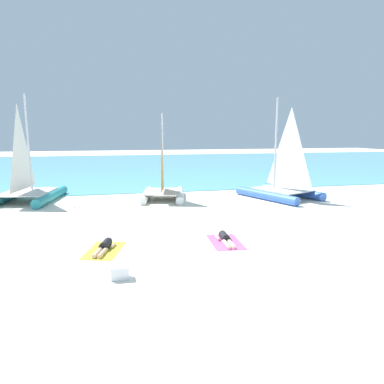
{
  "coord_description": "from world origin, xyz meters",
  "views": [
    {
      "loc": [
        -3.49,
        -10.05,
        4.0
      ],
      "look_at": [
        0.0,
        5.62,
        1.2
      ],
      "focal_mm": 31.76,
      "sensor_mm": 36.0,
      "label": 1
    }
  ],
  "objects_px": {
    "towel_left": "(104,250)",
    "sunbather_left": "(105,246)",
    "sunbather_right": "(225,238)",
    "sailboat_blue": "(281,184)",
    "cooler_box": "(120,272)",
    "sailboat_white": "(163,187)",
    "towel_right": "(226,242)",
    "sailboat_teal": "(27,186)"
  },
  "relations": [
    {
      "from": "sunbather_right",
      "to": "sailboat_blue",
      "type": "bearing_deg",
      "value": 54.04
    },
    {
      "from": "sailboat_blue",
      "to": "towel_left",
      "type": "distance_m",
      "value": 12.85
    },
    {
      "from": "sunbather_left",
      "to": "towel_right",
      "type": "height_order",
      "value": "sunbather_left"
    },
    {
      "from": "sailboat_blue",
      "to": "towel_left",
      "type": "relative_size",
      "value": 3.22
    },
    {
      "from": "sunbather_right",
      "to": "cooler_box",
      "type": "xyz_separation_m",
      "value": [
        -3.87,
        -2.47,
        0.05
      ]
    },
    {
      "from": "sailboat_blue",
      "to": "towel_left",
      "type": "xyz_separation_m",
      "value": [
        -10.43,
        -7.45,
        -0.9
      ]
    },
    {
      "from": "sailboat_blue",
      "to": "sunbather_left",
      "type": "distance_m",
      "value": 12.79
    },
    {
      "from": "towel_right",
      "to": "sunbather_right",
      "type": "distance_m",
      "value": 0.14
    },
    {
      "from": "sailboat_white",
      "to": "sunbather_right",
      "type": "xyz_separation_m",
      "value": [
        1.15,
        -8.7,
        -0.64
      ]
    },
    {
      "from": "towel_left",
      "to": "sunbather_left",
      "type": "xyz_separation_m",
      "value": [
        0.02,
        0.06,
        0.13
      ]
    },
    {
      "from": "sailboat_blue",
      "to": "sunbather_right",
      "type": "xyz_separation_m",
      "value": [
        -6.06,
        -7.44,
        -0.78
      ]
    },
    {
      "from": "towel_right",
      "to": "sunbather_right",
      "type": "height_order",
      "value": "sunbather_right"
    },
    {
      "from": "sailboat_blue",
      "to": "towel_left",
      "type": "bearing_deg",
      "value": -166.95
    },
    {
      "from": "sailboat_blue",
      "to": "sunbather_right",
      "type": "relative_size",
      "value": 3.9
    },
    {
      "from": "sailboat_white",
      "to": "towel_left",
      "type": "height_order",
      "value": "sailboat_white"
    },
    {
      "from": "sunbather_left",
      "to": "sunbather_right",
      "type": "distance_m",
      "value": 4.36
    },
    {
      "from": "towel_right",
      "to": "sailboat_teal",
      "type": "bearing_deg",
      "value": 132.69
    },
    {
      "from": "sailboat_teal",
      "to": "cooler_box",
      "type": "bearing_deg",
      "value": -58.3
    },
    {
      "from": "sailboat_teal",
      "to": "towel_right",
      "type": "height_order",
      "value": "sailboat_teal"
    },
    {
      "from": "sailboat_white",
      "to": "cooler_box",
      "type": "distance_m",
      "value": 11.51
    },
    {
      "from": "sailboat_blue",
      "to": "cooler_box",
      "type": "distance_m",
      "value": 14.04
    },
    {
      "from": "sailboat_blue",
      "to": "sunbather_left",
      "type": "relative_size",
      "value": 3.94
    },
    {
      "from": "sailboat_blue",
      "to": "towel_right",
      "type": "bearing_deg",
      "value": -151.41
    },
    {
      "from": "sailboat_teal",
      "to": "towel_left",
      "type": "relative_size",
      "value": 3.29
    },
    {
      "from": "sailboat_white",
      "to": "towel_left",
      "type": "xyz_separation_m",
      "value": [
        -3.22,
        -8.71,
        -0.76
      ]
    },
    {
      "from": "sailboat_blue",
      "to": "cooler_box",
      "type": "xyz_separation_m",
      "value": [
        -9.93,
        -9.9,
        -0.73
      ]
    },
    {
      "from": "sunbather_left",
      "to": "towel_left",
      "type": "bearing_deg",
      "value": -90.0
    },
    {
      "from": "sailboat_teal",
      "to": "sunbather_right",
      "type": "relative_size",
      "value": 4.0
    },
    {
      "from": "sunbather_right",
      "to": "towel_left",
      "type": "bearing_deg",
      "value": -176.63
    },
    {
      "from": "sailboat_white",
      "to": "sunbather_left",
      "type": "relative_size",
      "value": 3.33
    },
    {
      "from": "towel_left",
      "to": "sunbather_right",
      "type": "distance_m",
      "value": 4.38
    },
    {
      "from": "sailboat_blue",
      "to": "cooler_box",
      "type": "relative_size",
      "value": 12.23
    },
    {
      "from": "sailboat_teal",
      "to": "sailboat_blue",
      "type": "relative_size",
      "value": 1.02
    },
    {
      "from": "sailboat_blue",
      "to": "cooler_box",
      "type": "bearing_deg",
      "value": -157.56
    },
    {
      "from": "towel_left",
      "to": "sunbather_right",
      "type": "height_order",
      "value": "sunbather_right"
    },
    {
      "from": "sailboat_blue",
      "to": "towel_right",
      "type": "xyz_separation_m",
      "value": [
        -6.06,
        -7.5,
        -0.9
      ]
    },
    {
      "from": "sailboat_white",
      "to": "cooler_box",
      "type": "relative_size",
      "value": 10.32
    },
    {
      "from": "towel_left",
      "to": "towel_right",
      "type": "xyz_separation_m",
      "value": [
        4.37,
        -0.05,
        0.0
      ]
    },
    {
      "from": "sunbather_right",
      "to": "cooler_box",
      "type": "relative_size",
      "value": 3.13
    },
    {
      "from": "sailboat_blue",
      "to": "sunbather_right",
      "type": "bearing_deg",
      "value": -151.65
    },
    {
      "from": "sunbather_left",
      "to": "towel_right",
      "type": "xyz_separation_m",
      "value": [
        4.35,
        -0.12,
        -0.13
      ]
    },
    {
      "from": "sunbather_right",
      "to": "cooler_box",
      "type": "distance_m",
      "value": 4.59
    }
  ]
}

